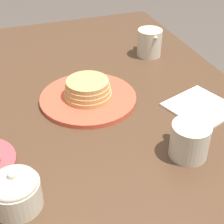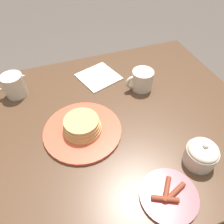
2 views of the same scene
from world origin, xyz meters
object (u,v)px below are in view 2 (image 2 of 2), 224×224
Objects in this scene: sugar_bowl at (201,154)px; napkin at (99,77)px; pancake_plate at (82,128)px; creamer_pitcher at (14,85)px; side_plate_bacon at (169,195)px; coffee_mug at (142,80)px.

sugar_bowl is 0.53m from napkin.
pancake_plate is 0.34m from creamer_pitcher.
creamer_pitcher is at bearing -44.93° from sugar_bowl.
napkin is at bearing -71.69° from sugar_bowl.
pancake_plate is 1.65× the size of side_plate_bacon.
creamer_pitcher reaches higher than pancake_plate.
pancake_plate is at bearing -36.76° from sugar_bowl.
sugar_bowl is (-0.14, -0.07, 0.03)m from side_plate_bacon.
coffee_mug is (-0.29, -0.15, 0.02)m from pancake_plate.
sugar_bowl is 0.48× the size of napkin.
coffee_mug is 0.93× the size of creamer_pitcher.
pancake_plate is 0.34m from side_plate_bacon.
side_plate_bacon is 0.82× the size of napkin.
pancake_plate reaches higher than napkin.
sugar_bowl is at bearing 93.11° from coffee_mug.
creamer_pitcher is (0.37, -0.57, 0.04)m from side_plate_bacon.
coffee_mug is at bearing -86.89° from sugar_bowl.
side_plate_bacon is 1.70× the size of sugar_bowl.
side_plate_bacon is 0.16m from sugar_bowl.
side_plate_bacon is 1.39× the size of coffee_mug.
creamer_pitcher reaches higher than coffee_mug.
coffee_mug is 0.38m from sugar_bowl.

